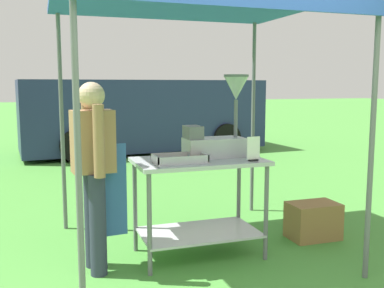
% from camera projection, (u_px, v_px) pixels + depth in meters
% --- Properties ---
extents(ground_plane, '(70.00, 70.00, 0.00)m').
position_uv_depth(ground_plane, '(110.00, 166.00, 8.78)').
color(ground_plane, '#478E38').
extents(stall_canopy, '(2.48, 2.32, 2.38)m').
position_uv_depth(stall_canopy, '(196.00, 7.00, 4.01)').
color(stall_canopy, slate).
rests_on(stall_canopy, ground).
extents(donut_cart, '(1.18, 0.69, 0.91)m').
position_uv_depth(donut_cart, '(199.00, 187.00, 4.13)').
color(donut_cart, '#B7B7BC').
rests_on(donut_cart, ground).
extents(donut_tray, '(0.46, 0.26, 0.07)m').
position_uv_depth(donut_tray, '(180.00, 160.00, 3.94)').
color(donut_tray, '#B7B7BC').
rests_on(donut_tray, donut_cart).
extents(donut_fryer, '(0.62, 0.28, 0.77)m').
position_uv_depth(donut_fryer, '(218.00, 129.00, 4.23)').
color(donut_fryer, '#B7B7BC').
rests_on(donut_fryer, donut_cart).
extents(menu_sign, '(0.13, 0.05, 0.22)m').
position_uv_depth(menu_sign, '(253.00, 151.00, 4.00)').
color(menu_sign, black).
rests_on(menu_sign, donut_cart).
extents(vendor, '(0.46, 0.54, 1.61)m').
position_uv_depth(vendor, '(94.00, 167.00, 3.75)').
color(vendor, '#2D3347').
rests_on(vendor, ground).
extents(supply_crate, '(0.51, 0.34, 0.37)m').
position_uv_depth(supply_crate, '(313.00, 221.00, 4.65)').
color(supply_crate, olive).
rests_on(supply_crate, ground).
extents(van_navy, '(5.71, 2.40, 1.69)m').
position_uv_depth(van_navy, '(144.00, 115.00, 10.68)').
color(van_navy, navy).
rests_on(van_navy, ground).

